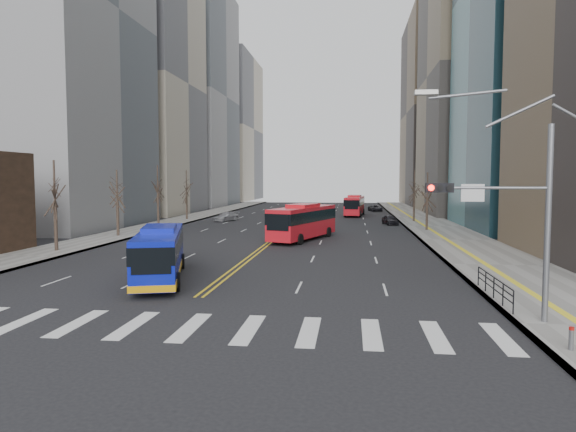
{
  "coord_description": "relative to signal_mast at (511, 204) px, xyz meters",
  "views": [
    {
      "loc": [
        7.46,
        -19.29,
        5.84
      ],
      "look_at": [
        3.73,
        11.04,
        3.65
      ],
      "focal_mm": 32.0,
      "sensor_mm": 36.0,
      "label": 1
    }
  ],
  "objects": [
    {
      "name": "signal_mast",
      "position": [
        0.0,
        0.0,
        0.0
      ],
      "size": [
        5.37,
        0.37,
        9.39
      ],
      "color": "slate",
      "rests_on": "ground"
    },
    {
      "name": "sidewalk_right",
      "position": [
        3.73,
        43.0,
        -4.78
      ],
      "size": [
        7.0,
        130.0,
        0.15
      ],
      "primitive_type": "cube",
      "color": "gray",
      "rests_on": "ground"
    },
    {
      "name": "ground",
      "position": [
        -13.77,
        -2.0,
        -4.86
      ],
      "size": [
        220.0,
        220.0,
        0.0
      ],
      "primitive_type": "plane",
      "color": "black"
    },
    {
      "name": "car_silver",
      "position": [
        -23.65,
        48.79,
        -4.22
      ],
      "size": [
        3.37,
        4.7,
        1.26
      ],
      "primitive_type": "imported",
      "rotation": [
        0.0,
        0.0,
        -0.41
      ],
      "color": "#949499",
      "rests_on": "ground"
    },
    {
      "name": "red_bus_far",
      "position": [
        -5.73,
        61.6,
        -3.0
      ],
      "size": [
        3.41,
        10.64,
        3.34
      ],
      "color": "red",
      "rests_on": "ground"
    },
    {
      "name": "red_bus_near",
      "position": [
        -10.86,
        27.73,
        -2.91
      ],
      "size": [
        5.91,
        11.22,
        3.49
      ],
      "color": "red",
      "rests_on": "ground"
    },
    {
      "name": "office_towers",
      "position": [
        -13.64,
        66.51,
        19.07
      ],
      "size": [
        83.0,
        134.0,
        58.0
      ],
      "color": "gray",
      "rests_on": "ground"
    },
    {
      "name": "crosswalk",
      "position": [
        -13.77,
        -2.0,
        -4.85
      ],
      "size": [
        26.7,
        4.0,
        0.01
      ],
      "color": "silver",
      "rests_on": "ground"
    },
    {
      "name": "sidewalk_left",
      "position": [
        -30.27,
        43.0,
        -4.78
      ],
      "size": [
        5.0,
        130.0,
        0.15
      ],
      "primitive_type": "cube",
      "color": "gray",
      "rests_on": "ground"
    },
    {
      "name": "pedestrian_railing",
      "position": [
        0.53,
        4.0,
        -4.03
      ],
      "size": [
        0.06,
        6.06,
        1.02
      ],
      "color": "black",
      "rests_on": "sidewalk_right"
    },
    {
      "name": "centerline",
      "position": [
        -13.77,
        53.0,
        -4.85
      ],
      "size": [
        0.55,
        100.0,
        0.01
      ],
      "color": "gold",
      "rests_on": "ground"
    },
    {
      "name": "car_dark_far",
      "position": [
        -1.86,
        73.78,
        -4.29
      ],
      "size": [
        2.77,
        4.42,
        1.14
      ],
      "primitive_type": "imported",
      "rotation": [
        0.0,
        0.0,
        0.23
      ],
      "color": "black",
      "rests_on": "ground"
    },
    {
      "name": "car_dark_mid",
      "position": [
        -1.27,
        45.8,
        -4.23
      ],
      "size": [
        2.2,
        3.9,
        1.25
      ],
      "primitive_type": "imported",
      "rotation": [
        0.0,
        0.0,
        0.21
      ],
      "color": "black",
      "rests_on": "ground"
    },
    {
      "name": "car_white",
      "position": [
        -21.82,
        17.8,
        -4.2
      ],
      "size": [
        2.17,
        4.15,
        1.3
      ],
      "primitive_type": "imported",
      "rotation": [
        0.0,
        0.0,
        -0.21
      ],
      "color": "white",
      "rests_on": "ground"
    },
    {
      "name": "blue_bus",
      "position": [
        -17.33,
        7.22,
        -3.21
      ],
      "size": [
        5.24,
        10.9,
        3.15
      ],
      "color": "#0B17AB",
      "rests_on": "ground"
    },
    {
      "name": "street_trees",
      "position": [
        -20.94,
        32.55,
        0.02
      ],
      "size": [
        35.2,
        47.2,
        7.6
      ],
      "color": "#30251D",
      "rests_on": "ground"
    }
  ]
}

